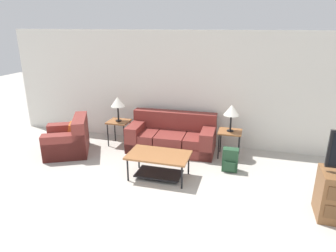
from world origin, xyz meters
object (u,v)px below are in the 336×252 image
at_px(armchair, 69,140).
at_px(side_table_left, 119,124).
at_px(side_table_right, 230,134).
at_px(backpack, 230,160).
at_px(coffee_table, 159,160).
at_px(table_lamp_right, 232,111).
at_px(couch, 172,137).
at_px(table_lamp_left, 118,102).

relative_size(armchair, side_table_left, 2.20).
xyz_separation_m(side_table_right, backpack, (0.08, -0.67, -0.29)).
bearing_deg(coffee_table, table_lamp_right, 48.22).
relative_size(couch, side_table_left, 3.35).
height_order(table_lamp_right, backpack, table_lamp_right).
distance_m(couch, table_lamp_left, 1.47).
bearing_deg(couch, side_table_left, -177.97).
relative_size(coffee_table, table_lamp_left, 1.96).
relative_size(side_table_left, table_lamp_left, 1.01).
distance_m(armchair, table_lamp_right, 3.58).
relative_size(couch, side_table_right, 3.35).
bearing_deg(armchair, table_lamp_right, 12.23).
distance_m(couch, side_table_left, 1.29).
distance_m(armchair, side_table_left, 1.17).
xyz_separation_m(couch, backpack, (1.36, -0.71, -0.07)).
distance_m(couch, backpack, 1.53).
xyz_separation_m(coffee_table, backpack, (1.24, 0.64, -0.13)).
bearing_deg(coffee_table, armchair, 166.00).
bearing_deg(backpack, table_lamp_right, 96.74).
xyz_separation_m(armchair, table_lamp_left, (0.87, 0.74, 0.74)).
distance_m(coffee_table, table_lamp_left, 2.02).
bearing_deg(side_table_right, table_lamp_left, 180.00).
relative_size(coffee_table, backpack, 2.44).
height_order(couch, side_table_right, couch).
bearing_deg(side_table_left, coffee_table, -43.25).
xyz_separation_m(armchair, side_table_left, (0.87, 0.74, 0.22)).
bearing_deg(side_table_left, table_lamp_left, 0.00).
distance_m(coffee_table, side_table_right, 1.76).
distance_m(couch, side_table_right, 1.30).
xyz_separation_m(coffee_table, side_table_right, (1.17, 1.31, 0.16)).
bearing_deg(side_table_right, side_table_left, 180.00).
bearing_deg(side_table_left, backpack, -14.20).
bearing_deg(coffee_table, side_table_left, 136.75).
height_order(side_table_left, side_table_right, same).
height_order(armchair, backpack, armchair).
bearing_deg(table_lamp_right, couch, 177.98).
xyz_separation_m(couch, side_table_right, (1.28, -0.05, 0.22)).
distance_m(side_table_left, table_lamp_left, 0.52).
bearing_deg(table_lamp_right, armchair, -167.77).
xyz_separation_m(coffee_table, side_table_left, (-1.39, 1.31, 0.16)).
height_order(coffee_table, table_lamp_left, table_lamp_left).
height_order(side_table_right, table_lamp_left, table_lamp_left).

